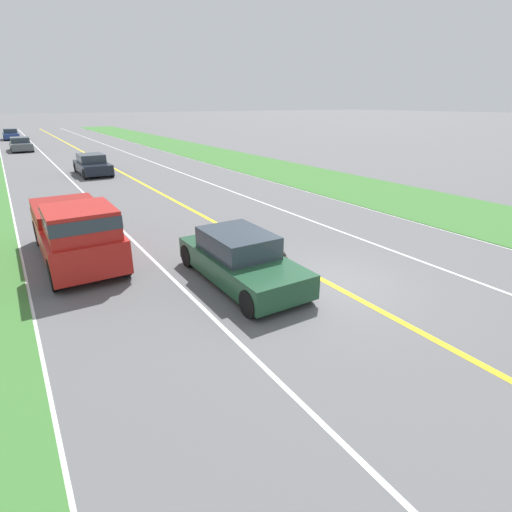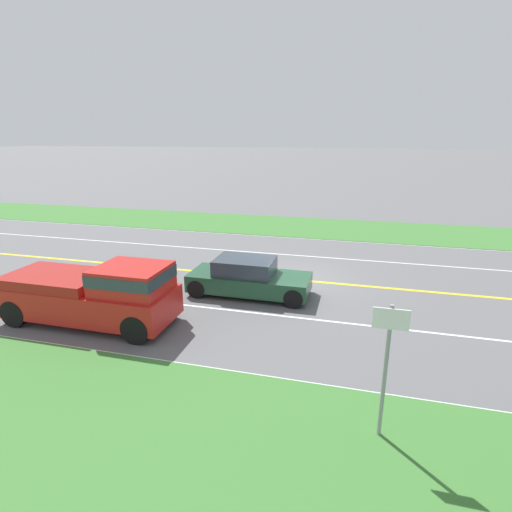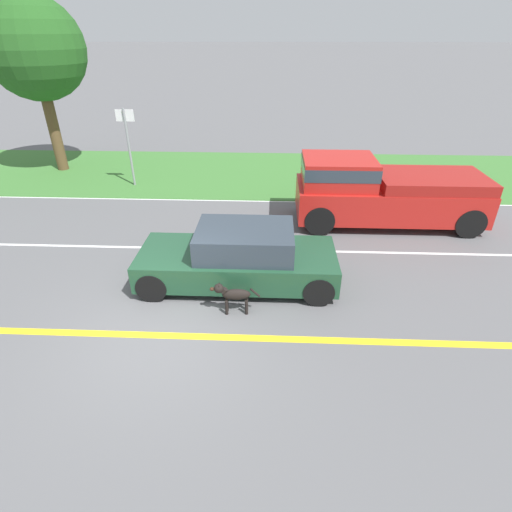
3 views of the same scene
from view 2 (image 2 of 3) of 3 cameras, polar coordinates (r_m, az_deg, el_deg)
The scene contains 12 objects.
ground_plane at distance 16.43m, azimuth 5.49°, elevation -3.42°, with size 400.00×400.00×0.00m, color #5B5B5E.
centre_divider_line at distance 16.43m, azimuth 5.49°, elevation -3.40°, with size 0.18×160.00×0.01m, color yellow.
lane_edge_line_right at distance 10.27m, azimuth -1.29°, elevation -16.52°, with size 0.14×160.00×0.01m, color white.
lane_edge_line_left at distance 23.07m, azimuth 8.38°, elevation 2.41°, with size 0.14×160.00×0.01m, color white.
lane_dash_same_dir at distance 13.25m, azimuth 2.95°, elevation -8.46°, with size 0.10×160.00×0.01m, color white.
lane_dash_oncoming at distance 19.72m, azimuth 7.18°, elevation -0.01°, with size 0.10×160.00×0.01m, color white.
grass_verge_right at distance 8.05m, azimuth -7.97°, elevation -27.70°, with size 6.00×160.00×0.03m, color #3D7533.
grass_verge_left at distance 25.98m, azimuth 9.16°, elevation 4.01°, with size 6.00×160.00×0.03m, color #3D7533.
ego_car at distance 14.70m, azimuth -1.10°, elevation -3.15°, with size 1.81×4.42×1.37m.
dog at distance 15.81m, azimuth 0.25°, elevation -2.43°, with size 0.24×1.03×0.72m.
pickup_truck at distance 13.31m, azimuth -21.86°, elevation -4.91°, with size 2.02×5.37×1.97m.
street_sign at distance 7.94m, azimuth 18.16°, elevation -13.62°, with size 0.11×0.64×2.78m.
Camera 2 is at (15.25, 2.41, 5.63)m, focal length 28.00 mm.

